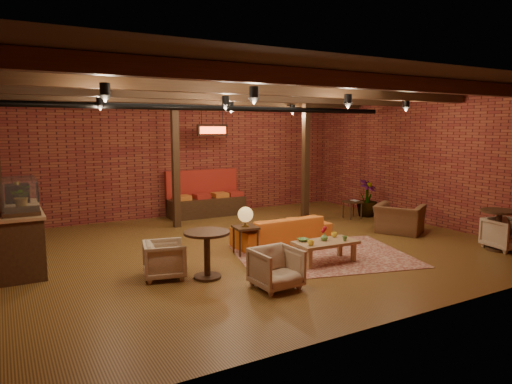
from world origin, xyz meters
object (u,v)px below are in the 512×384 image
armchair_a (165,258)px  side_table_book (352,202)px  round_table_left (207,247)px  armchair_right (400,214)px  coffee_table (325,243)px  side_table_lamp (245,218)px  sofa (282,230)px  round_table_right (499,224)px  armchair_far (506,233)px  armchair_b (276,266)px  plant_tall (368,161)px

armchair_a → side_table_book: armchair_a is taller
round_table_left → armchair_right: armchair_right is taller
coffee_table → side_table_book: 4.25m
side_table_lamp → armchair_right: side_table_lamp is taller
side_table_lamp → side_table_book: size_ratio=1.89×
armchair_a → side_table_book: bearing=-56.5°
sofa → side_table_book: (3.14, 1.41, 0.14)m
coffee_table → round_table_right: size_ratio=1.44×
side_table_book → armchair_far: armchair_far is taller
armchair_b → side_table_book: 5.83m
coffee_table → round_table_left: bearing=173.7°
plant_tall → armchair_far: bearing=-90.0°
round_table_right → armchair_far: 0.27m
round_table_left → armchair_b: size_ratio=1.13×
side_table_lamp → armchair_right: 3.95m
armchair_b → armchair_right: bearing=18.8°
side_table_book → round_table_right: bearing=-84.8°
plant_tall → side_table_lamp: bearing=-159.9°
side_table_lamp → round_table_left: side_table_lamp is taller
sofa → armchair_a: size_ratio=3.09×
sofa → armchair_far: bearing=145.0°
coffee_table → side_table_lamp: (-0.99, 1.18, 0.35)m
armchair_a → armchair_right: 5.75m
armchair_a → round_table_right: size_ratio=0.82×
coffee_table → plant_tall: size_ratio=0.39×
coffee_table → side_table_book: (3.15, 2.86, 0.08)m
coffee_table → round_table_left: size_ratio=1.51×
side_table_lamp → armchair_far: (4.68, -2.25, -0.36)m
sofa → side_table_book: 3.44m
side_table_lamp → plant_tall: bearing=20.1°
armchair_a → plant_tall: (6.47, 2.29, 1.18)m
side_table_book → armchair_far: bearing=-82.2°
sofa → round_table_left: round_table_left is taller
armchair_a → side_table_book: 6.35m
armchair_far → side_table_book: bearing=106.8°
sofa → round_table_left: size_ratio=2.65×
armchair_a → armchair_far: size_ratio=0.95×
armchair_b → armchair_far: size_ratio=0.98×
round_table_left → side_table_book: size_ratio=1.58×
side_table_lamp → armchair_a: bearing=-162.1°
round_table_left → armchair_b: bearing=-52.4°
sofa → coffee_table: size_ratio=1.75×
side_table_lamp → side_table_book: bearing=22.1°
armchair_b → plant_tall: 6.39m
armchair_b → round_table_right: 4.98m
round_table_left → side_table_book: round_table_left is taller
side_table_book → armchair_far: 3.97m
round_table_left → round_table_right: bearing=-12.6°
round_table_left → armchair_b: 1.20m
armchair_far → armchair_right: bearing=118.4°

